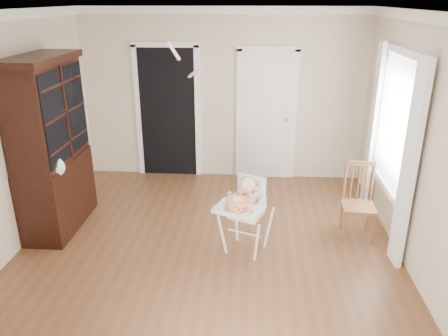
# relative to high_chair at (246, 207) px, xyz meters

# --- Properties ---
(floor) EXTENTS (5.00, 5.00, 0.00)m
(floor) POSITION_rel_high_chair_xyz_m (-0.45, -0.14, -0.57)
(floor) COLOR brown
(floor) RESTS_ON ground
(ceiling) EXTENTS (5.00, 5.00, 0.00)m
(ceiling) POSITION_rel_high_chair_xyz_m (-0.45, -0.14, 2.13)
(ceiling) COLOR white
(ceiling) RESTS_ON wall_back
(wall_back) EXTENTS (4.50, 0.00, 4.50)m
(wall_back) POSITION_rel_high_chair_xyz_m (-0.45, 2.36, 0.78)
(wall_back) COLOR beige
(wall_back) RESTS_ON floor
(wall_left) EXTENTS (0.00, 5.00, 5.00)m
(wall_left) POSITION_rel_high_chair_xyz_m (-2.70, -0.14, 0.78)
(wall_left) COLOR beige
(wall_left) RESTS_ON floor
(wall_right) EXTENTS (0.00, 5.00, 5.00)m
(wall_right) POSITION_rel_high_chair_xyz_m (1.80, -0.14, 0.78)
(wall_right) COLOR beige
(wall_right) RESTS_ON floor
(crown_molding) EXTENTS (4.50, 5.00, 0.12)m
(crown_molding) POSITION_rel_high_chair_xyz_m (-0.45, -0.14, 2.07)
(crown_molding) COLOR white
(crown_molding) RESTS_ON ceiling
(doorway) EXTENTS (1.06, 0.05, 2.22)m
(doorway) POSITION_rel_high_chair_xyz_m (-1.35, 2.35, 0.54)
(doorway) COLOR black
(doorway) RESTS_ON wall_back
(closet_door) EXTENTS (0.96, 0.09, 2.13)m
(closet_door) POSITION_rel_high_chair_xyz_m (0.25, 2.34, 0.46)
(closet_door) COLOR white
(closet_door) RESTS_ON wall_back
(window_right) EXTENTS (0.13, 1.84, 2.30)m
(window_right) POSITION_rel_high_chair_xyz_m (1.73, 0.66, 0.72)
(window_right) COLOR white
(window_right) RESTS_ON wall_right
(high_chair) EXTENTS (0.72, 0.79, 0.92)m
(high_chair) POSITION_rel_high_chair_xyz_m (0.00, 0.00, 0.00)
(high_chair) COLOR white
(high_chair) RESTS_ON floor
(baby) EXTENTS (0.26, 0.26, 0.43)m
(baby) POSITION_rel_high_chair_xyz_m (0.01, 0.02, 0.14)
(baby) COLOR beige
(baby) RESTS_ON high_chair
(cake) EXTENTS (0.28, 0.28, 0.13)m
(cake) POSITION_rel_high_chair_xyz_m (-0.10, -0.19, 0.14)
(cake) COLOR silver
(cake) RESTS_ON high_chair
(sippy_cup) EXTENTS (0.07, 0.07, 0.17)m
(sippy_cup) POSITION_rel_high_chair_xyz_m (-0.19, -0.05, 0.14)
(sippy_cup) COLOR pink
(sippy_cup) RESTS_ON high_chair
(china_cabinet) EXTENTS (0.58, 1.31, 2.20)m
(china_cabinet) POSITION_rel_high_chair_xyz_m (-2.43, 0.44, 0.54)
(china_cabinet) COLOR black
(china_cabinet) RESTS_ON floor
(dining_chair) EXTENTS (0.41, 0.41, 0.95)m
(dining_chair) POSITION_rel_high_chair_xyz_m (1.37, 0.44, -0.12)
(dining_chair) COLOR brown
(dining_chair) RESTS_ON floor
(streamer) EXTENTS (0.23, 0.46, 0.15)m
(streamer) POSITION_rel_high_chair_xyz_m (-0.82, 0.24, 1.72)
(streamer) COLOR pink
(streamer) RESTS_ON ceiling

